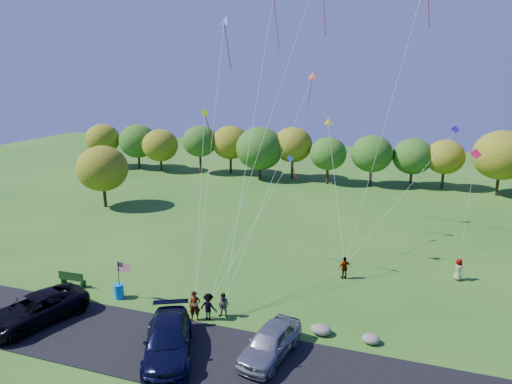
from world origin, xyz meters
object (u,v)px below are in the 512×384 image
flyer_d (345,268)px  flyer_e (458,269)px  trash_barrel (119,291)px  minivan_silver (270,342)px  flyer_c (209,307)px  minivan_navy (168,340)px  park_bench (72,279)px  flyer_a (195,306)px  flyer_b (224,306)px  minivan_dark (35,309)px

flyer_d → flyer_e: bearing=159.8°
flyer_d → flyer_e: flyer_d is taller
trash_barrel → flyer_d: bearing=29.2°
minivan_silver → flyer_c: bearing=162.4°
minivan_silver → flyer_d: bearing=87.6°
minivan_silver → trash_barrel: minivan_silver is taller
minivan_navy → minivan_silver: bearing=-8.2°
park_bench → trash_barrel: size_ratio=2.03×
minivan_navy → flyer_d: size_ratio=3.58×
minivan_navy → flyer_d: (7.66, 12.50, -0.09)m
flyer_d → trash_barrel: flyer_d is taller
minivan_navy → flyer_c: 4.10m
trash_barrel → minivan_silver: bearing=-14.9°
minivan_navy → flyer_a: size_ratio=3.15×
flyer_b → flyer_e: size_ratio=0.97×
flyer_d → park_bench: bearing=-14.7°
flyer_a → minivan_dark: bearing=168.7°
flyer_c → flyer_d: flyer_c is taller
flyer_d → trash_barrel: size_ratio=1.70×
minivan_navy → flyer_d: 14.67m
park_bench → trash_barrel: park_bench is taller
minivan_dark → flyer_c: minivan_dark is taller
flyer_b → flyer_d: 10.13m
minivan_navy → minivan_silver: size_ratio=1.23×
minivan_silver → flyer_b: bearing=152.5°
flyer_a → flyer_e: bearing=3.5°
minivan_navy → flyer_e: minivan_navy is taller
minivan_dark → trash_barrel: size_ratio=6.18×
flyer_a → park_bench: (-10.29, 1.38, -0.36)m
minivan_navy → trash_barrel: minivan_navy is taller
minivan_dark → trash_barrel: minivan_dark is taller
minivan_dark → minivan_navy: minivan_navy is taller
flyer_d → park_bench: flyer_d is taller
flyer_c → flyer_e: 18.53m
minivan_navy → flyer_b: (1.33, 4.60, -0.13)m
flyer_d → park_bench: size_ratio=0.84×
flyer_b → flyer_e: flyer_e is taller
flyer_e → minivan_navy: bearing=97.2°
flyer_b → park_bench: bearing=178.3°
flyer_e → trash_barrel: (-21.92, -10.21, -0.33)m
minivan_silver → flyer_a: flyer_a is taller
flyer_c → flyer_d: size_ratio=1.03×
flyer_e → park_bench: 27.87m
flyer_b → flyer_c: size_ratio=0.93×
minivan_dark → minivan_navy: bearing=16.7°
park_bench → trash_barrel: (4.18, -0.43, -0.10)m
minivan_silver → park_bench: (-15.74, 3.51, -0.30)m
minivan_silver → trash_barrel: bearing=175.3°
minivan_dark → flyer_c: size_ratio=3.55×
minivan_navy → flyer_e: (15.58, 14.87, -0.11)m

